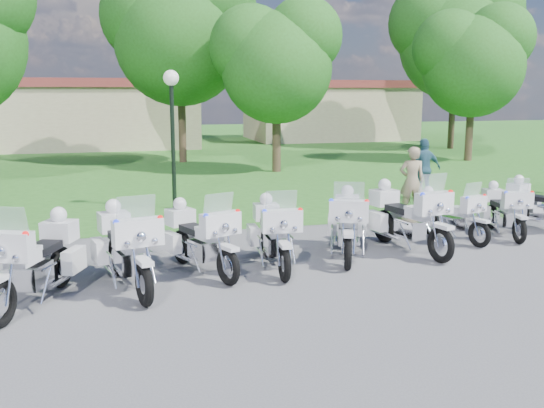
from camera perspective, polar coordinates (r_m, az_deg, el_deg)
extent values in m
plane|color=#535257|center=(12.44, 4.66, -5.13)|extent=(100.00, 100.00, 0.00)
cube|color=#28621F|center=(38.65, -8.72, 5.44)|extent=(100.00, 48.00, 0.01)
torus|color=black|center=(9.64, -24.14, -8.53)|extent=(0.40, 0.73, 0.73)
torus|color=black|center=(11.17, -19.24, -5.63)|extent=(0.40, 0.73, 0.73)
cube|color=silver|center=(9.63, -23.72, -3.67)|extent=(0.82, 0.53, 0.43)
cube|color=silver|center=(9.60, -23.69, -1.39)|extent=(0.61, 0.35, 0.41)
sphere|color=red|center=(9.35, -22.19, -2.66)|extent=(0.10, 0.10, 0.10)
cube|color=silver|center=(10.37, -21.49, -6.26)|extent=(0.57, 0.70, 0.37)
cube|color=silver|center=(10.05, -22.34, -4.59)|extent=(0.53, 0.65, 0.24)
cube|color=black|center=(10.55, -20.78, -3.91)|extent=(0.59, 0.76, 0.13)
cube|color=silver|center=(10.84, -18.13, -5.03)|extent=(0.39, 0.60, 0.39)
cube|color=silver|center=(11.13, -21.17, -4.82)|extent=(0.39, 0.60, 0.39)
cube|color=silver|center=(11.04, -19.36, -2.39)|extent=(0.64, 0.60, 0.35)
sphere|color=silver|center=(10.98, -19.45, -0.96)|extent=(0.28, 0.28, 0.28)
torus|color=black|center=(9.83, -11.93, -7.42)|extent=(0.30, 0.75, 0.73)
torus|color=black|center=(11.56, -14.47, -4.80)|extent=(0.30, 0.75, 0.73)
cube|color=silver|center=(9.70, -11.98, -5.30)|extent=(0.30, 0.51, 0.08)
cube|color=silver|center=(9.85, -12.50, -2.63)|extent=(0.83, 0.43, 0.44)
cube|color=silver|center=(9.84, -12.69, -0.38)|extent=(0.63, 0.27, 0.41)
sphere|color=red|center=(9.84, -10.48, -1.33)|extent=(0.10, 0.10, 0.10)
sphere|color=#1426E5|center=(9.66, -14.45, -1.71)|extent=(0.10, 0.10, 0.10)
cube|color=silver|center=(10.67, -13.37, -5.30)|extent=(0.50, 0.68, 0.37)
cube|color=silver|center=(10.33, -13.09, -3.61)|extent=(0.47, 0.63, 0.24)
cube|color=black|center=(10.89, -13.88, -3.03)|extent=(0.52, 0.75, 0.13)
cube|color=silver|center=(11.44, -12.72, -3.92)|extent=(0.32, 0.60, 0.39)
cube|color=silver|center=(11.29, -15.95, -4.26)|extent=(0.32, 0.60, 0.39)
cube|color=silver|center=(11.44, -14.66, -1.63)|extent=(0.61, 0.55, 0.35)
sphere|color=silver|center=(11.39, -14.73, -0.23)|extent=(0.28, 0.28, 0.28)
torus|color=black|center=(10.67, -4.15, -5.92)|extent=(0.37, 0.68, 0.68)
torus|color=black|center=(12.12, -8.49, -4.01)|extent=(0.37, 0.68, 0.68)
cube|color=silver|center=(10.56, -4.12, -4.10)|extent=(0.33, 0.48, 0.07)
cube|color=silver|center=(10.69, -4.87, -1.88)|extent=(0.77, 0.49, 0.40)
cube|color=silver|center=(10.67, -5.07, 0.03)|extent=(0.57, 0.32, 0.38)
sphere|color=red|center=(10.76, -3.25, -0.72)|extent=(0.09, 0.09, 0.09)
sphere|color=#1426E5|center=(10.43, -6.23, -1.13)|extent=(0.09, 0.09, 0.09)
cube|color=silver|center=(11.37, -6.53, -4.30)|extent=(0.53, 0.65, 0.34)
cube|color=silver|center=(11.08, -5.94, -2.79)|extent=(0.49, 0.61, 0.22)
cube|color=black|center=(11.55, -7.31, -2.38)|extent=(0.55, 0.71, 0.12)
cube|color=silver|center=(12.08, -6.91, -3.17)|extent=(0.36, 0.56, 0.36)
cube|color=silver|center=(11.81, -9.48, -3.56)|extent=(0.36, 0.56, 0.36)
cube|color=silver|center=(12.01, -8.64, -1.22)|extent=(0.60, 0.55, 0.32)
sphere|color=silver|center=(11.96, -8.67, 0.01)|extent=(0.26, 0.26, 0.26)
torus|color=black|center=(10.83, 1.17, -5.64)|extent=(0.17, 0.69, 0.68)
torus|color=black|center=(12.47, -0.53, -3.47)|extent=(0.17, 0.69, 0.68)
cube|color=silver|center=(10.72, 1.21, -3.84)|extent=(0.21, 0.46, 0.07)
cube|color=silver|center=(10.87, 0.92, -1.59)|extent=(0.75, 0.29, 0.41)
cube|color=silver|center=(10.86, 0.86, 0.31)|extent=(0.58, 0.16, 0.38)
sphere|color=red|center=(10.85, 2.68, -0.59)|extent=(0.09, 0.09, 0.09)
sphere|color=#1426E5|center=(10.71, -0.71, -0.72)|extent=(0.09, 0.09, 0.09)
cube|color=silver|center=(11.63, 0.24, -3.87)|extent=(0.38, 0.59, 0.35)
cube|color=silver|center=(11.32, 0.49, -2.43)|extent=(0.36, 0.55, 0.22)
cube|color=black|center=(11.85, -0.05, -1.94)|extent=(0.38, 0.65, 0.12)
cube|color=silver|center=(12.34, 0.99, -2.79)|extent=(0.21, 0.54, 0.37)
cube|color=silver|center=(12.23, -1.81, -2.92)|extent=(0.21, 0.54, 0.37)
cube|color=silver|center=(12.36, -0.56, -0.74)|extent=(0.51, 0.44, 0.33)
sphere|color=silver|center=(12.32, -0.56, 0.47)|extent=(0.26, 0.26, 0.26)
torus|color=black|center=(11.64, 7.16, -4.52)|extent=(0.37, 0.70, 0.70)
torus|color=black|center=(13.37, 7.03, -2.55)|extent=(0.37, 0.70, 0.70)
cube|color=silver|center=(11.53, 7.21, -2.79)|extent=(0.34, 0.50, 0.07)
cube|color=silver|center=(11.71, 7.23, -0.66)|extent=(0.79, 0.50, 0.42)
cube|color=silver|center=(11.71, 7.26, 1.16)|extent=(0.59, 0.33, 0.39)
sphere|color=red|center=(11.62, 8.90, 0.21)|extent=(0.09, 0.09, 0.09)
sphere|color=#1426E5|center=(11.61, 5.61, 0.28)|extent=(0.09, 0.09, 0.09)
cube|color=silver|center=(12.49, 7.10, -2.88)|extent=(0.54, 0.67, 0.36)
cube|color=silver|center=(12.17, 7.16, -1.48)|extent=(0.51, 0.63, 0.23)
cube|color=black|center=(12.73, 7.12, -1.05)|extent=(0.56, 0.73, 0.13)
cube|color=silver|center=(13.19, 8.42, -1.97)|extent=(0.37, 0.57, 0.38)
cube|color=silver|center=(13.17, 5.69, -1.92)|extent=(0.37, 0.57, 0.38)
cube|color=silver|center=(13.27, 7.09, 0.08)|extent=(0.62, 0.57, 0.33)
sphere|color=silver|center=(13.23, 7.11, 1.23)|extent=(0.27, 0.27, 0.27)
torus|color=black|center=(12.47, 15.59, -3.73)|extent=(0.28, 0.75, 0.74)
torus|color=black|center=(13.89, 10.50, -2.07)|extent=(0.28, 0.75, 0.74)
cube|color=silver|center=(12.37, 15.75, -2.01)|extent=(0.29, 0.51, 0.08)
cube|color=silver|center=(12.49, 15.01, 0.06)|extent=(0.83, 0.41, 0.44)
cube|color=silver|center=(12.48, 14.89, 1.85)|extent=(0.63, 0.25, 0.41)
sphere|color=red|center=(12.64, 16.46, 1.07)|extent=(0.10, 0.10, 0.10)
sphere|color=#1426E5|center=(12.18, 13.99, 0.85)|extent=(0.10, 0.10, 0.10)
cube|color=silver|center=(13.15, 12.87, -2.28)|extent=(0.49, 0.68, 0.38)
cube|color=silver|center=(12.87, 13.67, -0.83)|extent=(0.46, 0.63, 0.24)
cube|color=black|center=(13.33, 12.05, -0.47)|extent=(0.50, 0.74, 0.13)
cube|color=silver|center=(13.92, 12.03, -1.31)|extent=(0.31, 0.60, 0.40)
cube|color=silver|center=(13.53, 9.80, -1.57)|extent=(0.31, 0.60, 0.40)
cube|color=silver|center=(13.79, 10.51, 0.60)|extent=(0.60, 0.54, 0.35)
sphere|color=silver|center=(13.74, 10.55, 1.78)|extent=(0.29, 0.29, 0.29)
torus|color=black|center=(13.96, 18.94, -2.71)|extent=(0.29, 0.60, 0.59)
torus|color=black|center=(14.92, 14.46, -1.64)|extent=(0.29, 0.60, 0.59)
cube|color=silver|center=(13.88, 19.07, -1.48)|extent=(0.27, 0.42, 0.06)
cube|color=silver|center=(13.96, 18.45, -0.01)|extent=(0.67, 0.39, 0.35)
cube|color=silver|center=(13.94, 18.35, 1.27)|extent=(0.50, 0.25, 0.33)
sphere|color=red|center=(14.12, 19.38, 0.74)|extent=(0.08, 0.08, 0.08)
sphere|color=#1426E5|center=(13.68, 17.90, 0.53)|extent=(0.08, 0.08, 0.08)
cube|color=silver|center=(14.42, 16.59, -1.74)|extent=(0.44, 0.56, 0.30)
cube|color=silver|center=(14.22, 17.30, -0.67)|extent=(0.41, 0.52, 0.19)
cube|color=black|center=(14.53, 15.87, -0.43)|extent=(0.45, 0.61, 0.11)
cube|color=silver|center=(14.99, 15.55, -1.05)|extent=(0.29, 0.49, 0.32)
cube|color=silver|center=(14.61, 14.15, -1.28)|extent=(0.29, 0.49, 0.32)
cube|color=silver|center=(14.84, 14.48, 0.34)|extent=(0.51, 0.47, 0.28)
sphere|color=silver|center=(14.80, 14.52, 1.22)|extent=(0.23, 0.23, 0.23)
torus|color=black|center=(14.59, 22.26, -2.34)|extent=(0.25, 0.62, 0.61)
torus|color=black|center=(15.98, 19.98, -1.11)|extent=(0.25, 0.62, 0.61)
cube|color=silver|center=(14.51, 22.38, -1.12)|extent=(0.25, 0.43, 0.06)
cube|color=silver|center=(14.65, 22.10, 0.36)|extent=(0.69, 0.36, 0.37)
cube|color=silver|center=(14.65, 22.10, 1.63)|extent=(0.52, 0.22, 0.34)
sphere|color=red|center=(14.70, 23.28, 0.99)|extent=(0.08, 0.08, 0.08)
sphere|color=#1426E5|center=(14.46, 21.18, 0.99)|extent=(0.08, 0.08, 0.08)
cube|color=silver|center=(15.27, 21.07, -1.28)|extent=(0.41, 0.57, 0.31)
cube|color=silver|center=(15.02, 21.48, -0.25)|extent=(0.39, 0.53, 0.20)
cube|color=black|center=(15.47, 20.75, 0.02)|extent=(0.43, 0.62, 0.11)
cube|color=silver|center=(15.93, 21.11, -0.65)|extent=(0.26, 0.50, 0.33)
cube|color=silver|center=(15.72, 19.28, -0.67)|extent=(0.26, 0.50, 0.33)
cube|color=silver|center=(15.91, 20.06, 0.81)|extent=(0.51, 0.45, 0.29)
sphere|color=silver|center=(15.88, 20.12, 1.66)|extent=(0.24, 0.24, 0.24)
torus|color=black|center=(16.70, 22.11, -0.70)|extent=(0.34, 0.66, 0.66)
cube|color=black|center=(16.35, 23.71, 0.53)|extent=(0.51, 0.68, 0.12)
cube|color=silver|center=(16.83, 23.12, -0.11)|extent=(0.33, 0.54, 0.35)
cube|color=silver|center=(16.35, 21.99, -0.32)|extent=(0.33, 0.54, 0.35)
cube|color=silver|center=(16.62, 22.16, 1.27)|extent=(0.57, 0.52, 0.31)
sphere|color=silver|center=(16.59, 22.22, 2.14)|extent=(0.25, 0.25, 0.25)
cylinder|color=black|center=(17.61, -9.29, 5.30)|extent=(0.12, 0.12, 3.58)
sphere|color=white|center=(17.54, -9.48, 11.63)|extent=(0.44, 0.44, 0.44)
cylinder|color=#38281C|center=(29.46, -8.47, 7.96)|extent=(0.36, 0.36, 4.17)
sphere|color=#225518|center=(29.53, -8.66, 14.96)|extent=(6.07, 6.07, 6.07)
sphere|color=#225518|center=(29.99, -11.46, 16.99)|extent=(4.55, 4.55, 4.55)
sphere|color=#225518|center=(29.53, -5.78, 18.36)|extent=(4.17, 4.17, 4.17)
cylinder|color=#38281C|center=(25.64, 0.43, 6.57)|extent=(0.36, 0.36, 3.16)
sphere|color=#225518|center=(25.60, 0.44, 12.68)|extent=(4.60, 4.60, 4.60)
sphere|color=#225518|center=(25.75, -2.01, 14.59)|extent=(3.45, 3.45, 3.45)
sphere|color=#225518|center=(25.71, 3.02, 15.55)|extent=(3.16, 3.16, 3.16)
cylinder|color=#38281C|center=(31.33, 18.11, 6.91)|extent=(0.36, 0.36, 3.31)
sphere|color=#225518|center=(31.30, 18.41, 12.14)|extent=(4.81, 4.81, 4.81)
sphere|color=#225518|center=(31.11, 16.45, 13.92)|extent=(3.61, 3.61, 3.61)
sphere|color=#225518|center=(31.75, 20.62, 14.42)|extent=(3.31, 3.31, 3.31)
cylinder|color=#38281C|center=(37.74, 16.60, 8.39)|extent=(0.36, 0.36, 4.44)
sphere|color=#225518|center=(37.82, 16.91, 14.20)|extent=(6.47, 6.47, 6.47)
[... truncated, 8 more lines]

